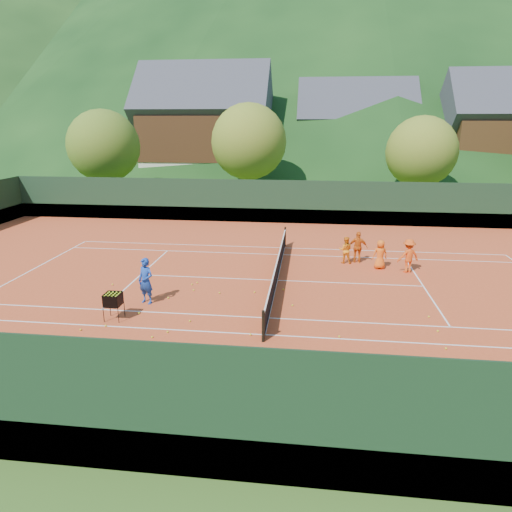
# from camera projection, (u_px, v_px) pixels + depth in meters

# --- Properties ---
(ground) EXTENTS (400.00, 400.00, 0.00)m
(ground) POSITION_uv_depth(u_px,v_px,m) (277.00, 281.00, 20.60)
(ground) COLOR #2E5119
(ground) RESTS_ON ground
(clay_court) EXTENTS (40.00, 24.00, 0.02)m
(clay_court) POSITION_uv_depth(u_px,v_px,m) (277.00, 281.00, 20.60)
(clay_court) COLOR #BE421E
(clay_court) RESTS_ON ground
(coach) EXTENTS (0.78, 0.65, 1.84)m
(coach) POSITION_uv_depth(u_px,v_px,m) (146.00, 281.00, 17.81)
(coach) COLOR #1940A4
(coach) RESTS_ON clay_court
(student_a) EXTENTS (0.70, 0.56, 1.37)m
(student_a) POSITION_uv_depth(u_px,v_px,m) (345.00, 250.00, 22.91)
(student_a) COLOR orange
(student_a) RESTS_ON clay_court
(student_b) EXTENTS (0.98, 0.50, 1.61)m
(student_b) POSITION_uv_depth(u_px,v_px,m) (358.00, 247.00, 22.96)
(student_b) COLOR #DD5E13
(student_b) RESTS_ON clay_court
(student_c) EXTENTS (0.77, 0.57, 1.43)m
(student_c) POSITION_uv_depth(u_px,v_px,m) (380.00, 254.00, 22.03)
(student_c) COLOR orange
(student_c) RESTS_ON clay_court
(student_d) EXTENTS (1.18, 0.90, 1.62)m
(student_d) POSITION_uv_depth(u_px,v_px,m) (408.00, 256.00, 21.49)
(student_d) COLOR #EA5014
(student_d) RESTS_ON clay_court
(tennis_ball_0) EXTENTS (0.07, 0.07, 0.07)m
(tennis_ball_0) POSITION_uv_depth(u_px,v_px,m) (78.00, 349.00, 14.38)
(tennis_ball_0) COLOR yellow
(tennis_ball_0) RESTS_ON clay_court
(tennis_ball_1) EXTENTS (0.07, 0.07, 0.07)m
(tennis_ball_1) POSITION_uv_depth(u_px,v_px,m) (113.00, 284.00, 19.99)
(tennis_ball_1) COLOR yellow
(tennis_ball_1) RESTS_ON clay_court
(tennis_ball_2) EXTENTS (0.07, 0.07, 0.07)m
(tennis_ball_2) POSITION_uv_depth(u_px,v_px,m) (139.00, 313.00, 17.02)
(tennis_ball_2) COLOR yellow
(tennis_ball_2) RESTS_ON clay_court
(tennis_ball_3) EXTENTS (0.07, 0.07, 0.07)m
(tennis_ball_3) POSITION_uv_depth(u_px,v_px,m) (429.00, 317.00, 16.71)
(tennis_ball_3) COLOR yellow
(tennis_ball_3) RESTS_ON clay_court
(tennis_ball_4) EXTENTS (0.07, 0.07, 0.07)m
(tennis_ball_4) POSITION_uv_depth(u_px,v_px,m) (220.00, 293.00, 19.01)
(tennis_ball_4) COLOR yellow
(tennis_ball_4) RESTS_ON clay_court
(tennis_ball_5) EXTENTS (0.07, 0.07, 0.07)m
(tennis_ball_5) POSITION_uv_depth(u_px,v_px,m) (356.00, 399.00, 11.78)
(tennis_ball_5) COLOR yellow
(tennis_ball_5) RESTS_ON clay_court
(tennis_ball_6) EXTENTS (0.07, 0.07, 0.07)m
(tennis_ball_6) POSITION_uv_depth(u_px,v_px,m) (399.00, 366.00, 13.35)
(tennis_ball_6) COLOR yellow
(tennis_ball_6) RESTS_ON clay_court
(tennis_ball_7) EXTENTS (0.07, 0.07, 0.07)m
(tennis_ball_7) POSITION_uv_depth(u_px,v_px,m) (292.00, 305.00, 17.74)
(tennis_ball_7) COLOR yellow
(tennis_ball_7) RESTS_ON clay_court
(tennis_ball_9) EXTENTS (0.07, 0.07, 0.07)m
(tennis_ball_9) POSITION_uv_depth(u_px,v_px,m) (251.00, 335.00, 15.33)
(tennis_ball_9) COLOR yellow
(tennis_ball_9) RESTS_ON clay_court
(tennis_ball_10) EXTENTS (0.07, 0.07, 0.07)m
(tennis_ball_10) POSITION_uv_depth(u_px,v_px,m) (95.00, 347.00, 14.51)
(tennis_ball_10) COLOR yellow
(tennis_ball_10) RESTS_ON clay_court
(tennis_ball_11) EXTENTS (0.07, 0.07, 0.07)m
(tennis_ball_11) POSITION_uv_depth(u_px,v_px,m) (80.00, 330.00, 15.68)
(tennis_ball_11) COLOR yellow
(tennis_ball_11) RESTS_ON clay_court
(tennis_ball_12) EXTENTS (0.07, 0.07, 0.07)m
(tennis_ball_12) POSITION_uv_depth(u_px,v_px,m) (446.00, 348.00, 14.39)
(tennis_ball_12) COLOR yellow
(tennis_ball_12) RESTS_ON clay_court
(tennis_ball_13) EXTENTS (0.07, 0.07, 0.07)m
(tennis_ball_13) POSITION_uv_depth(u_px,v_px,m) (194.00, 290.00, 19.32)
(tennis_ball_13) COLOR yellow
(tennis_ball_13) RESTS_ON clay_court
(tennis_ball_14) EXTENTS (0.07, 0.07, 0.07)m
(tennis_ball_14) POSITION_uv_depth(u_px,v_px,m) (190.00, 321.00, 16.36)
(tennis_ball_14) COLOR yellow
(tennis_ball_14) RESTS_ON clay_court
(tennis_ball_15) EXTENTS (0.07, 0.07, 0.07)m
(tennis_ball_15) POSITION_uv_depth(u_px,v_px,m) (192.00, 284.00, 20.00)
(tennis_ball_15) COLOR yellow
(tennis_ball_15) RESTS_ON clay_court
(tennis_ball_16) EXTENTS (0.07, 0.07, 0.07)m
(tennis_ball_16) POSITION_uv_depth(u_px,v_px,m) (152.00, 337.00, 15.15)
(tennis_ball_16) COLOR yellow
(tennis_ball_16) RESTS_ON clay_court
(tennis_ball_17) EXTENTS (0.07, 0.07, 0.07)m
(tennis_ball_17) POSITION_uv_depth(u_px,v_px,m) (18.00, 350.00, 14.29)
(tennis_ball_17) COLOR yellow
(tennis_ball_17) RESTS_ON clay_court
(tennis_ball_18) EXTENTS (0.07, 0.07, 0.07)m
(tennis_ball_18) POSITION_uv_depth(u_px,v_px,m) (420.00, 393.00, 12.04)
(tennis_ball_18) COLOR yellow
(tennis_ball_18) RESTS_ON clay_court
(tennis_ball_19) EXTENTS (0.07, 0.07, 0.07)m
(tennis_ball_19) POSITION_uv_depth(u_px,v_px,m) (339.00, 336.00, 15.19)
(tennis_ball_19) COLOR yellow
(tennis_ball_19) RESTS_ON clay_court
(tennis_ball_20) EXTENTS (0.07, 0.07, 0.07)m
(tennis_ball_20) POSITION_uv_depth(u_px,v_px,m) (438.00, 331.00, 15.58)
(tennis_ball_20) COLOR yellow
(tennis_ball_20) RESTS_ON clay_court
(tennis_ball_21) EXTENTS (0.07, 0.07, 0.07)m
(tennis_ball_21) POSITION_uv_depth(u_px,v_px,m) (254.00, 292.00, 19.10)
(tennis_ball_21) COLOR yellow
(tennis_ball_21) RESTS_ON clay_court
(tennis_ball_22) EXTENTS (0.07, 0.07, 0.07)m
(tennis_ball_22) POSITION_uv_depth(u_px,v_px,m) (367.00, 402.00, 11.65)
(tennis_ball_22) COLOR yellow
(tennis_ball_22) RESTS_ON clay_court
(tennis_ball_23) EXTENTS (0.07, 0.07, 0.07)m
(tennis_ball_23) POSITION_uv_depth(u_px,v_px,m) (283.00, 289.00, 19.40)
(tennis_ball_23) COLOR yellow
(tennis_ball_23) RESTS_ON clay_court
(tennis_ball_24) EXTENTS (0.07, 0.07, 0.07)m
(tennis_ball_24) POSITION_uv_depth(u_px,v_px,m) (168.00, 332.00, 15.52)
(tennis_ball_24) COLOR yellow
(tennis_ball_24) RESTS_ON clay_court
(tennis_ball_25) EXTENTS (0.07, 0.07, 0.07)m
(tennis_ball_25) POSITION_uv_depth(u_px,v_px,m) (106.00, 326.00, 15.98)
(tennis_ball_25) COLOR yellow
(tennis_ball_25) RESTS_ON clay_court
(tennis_ball_26) EXTENTS (0.07, 0.07, 0.07)m
(tennis_ball_26) POSITION_uv_depth(u_px,v_px,m) (34.00, 340.00, 14.93)
(tennis_ball_26) COLOR yellow
(tennis_ball_26) RESTS_ON clay_court
(tennis_ball_27) EXTENTS (0.07, 0.07, 0.07)m
(tennis_ball_27) POSITION_uv_depth(u_px,v_px,m) (168.00, 298.00, 18.48)
(tennis_ball_27) COLOR yellow
(tennis_ball_27) RESTS_ON clay_court
(tennis_ball_28) EXTENTS (0.07, 0.07, 0.07)m
(tennis_ball_28) POSITION_uv_depth(u_px,v_px,m) (491.00, 417.00, 11.08)
(tennis_ball_28) COLOR yellow
(tennis_ball_28) RESTS_ON clay_court
(tennis_ball_29) EXTENTS (0.07, 0.07, 0.07)m
(tennis_ball_29) POSITION_uv_depth(u_px,v_px,m) (197.00, 283.00, 20.21)
(tennis_ball_29) COLOR yellow
(tennis_ball_29) RESTS_ON clay_court
(court_lines) EXTENTS (23.83, 11.03, 0.00)m
(court_lines) POSITION_uv_depth(u_px,v_px,m) (277.00, 280.00, 20.60)
(court_lines) COLOR white
(court_lines) RESTS_ON clay_court
(tennis_net) EXTENTS (0.10, 12.07, 1.10)m
(tennis_net) POSITION_uv_depth(u_px,v_px,m) (277.00, 270.00, 20.45)
(tennis_net) COLOR black
(tennis_net) RESTS_ON clay_court
(perimeter_fence) EXTENTS (40.40, 24.24, 3.00)m
(perimeter_fence) POSITION_uv_depth(u_px,v_px,m) (277.00, 254.00, 20.24)
(perimeter_fence) COLOR black
(perimeter_fence) RESTS_ON clay_court
(ball_hopper) EXTENTS (0.57, 0.57, 1.00)m
(ball_hopper) POSITION_uv_depth(u_px,v_px,m) (113.00, 300.00, 16.37)
(ball_hopper) COLOR black
(ball_hopper) RESTS_ON clay_court
(chalet_left) EXTENTS (13.80, 9.93, 12.92)m
(chalet_left) POSITION_uv_depth(u_px,v_px,m) (206.00, 133.00, 48.66)
(chalet_left) COLOR beige
(chalet_left) RESTS_ON ground
(chalet_mid) EXTENTS (12.65, 8.82, 11.45)m
(chalet_mid) POSITION_uv_depth(u_px,v_px,m) (354.00, 138.00, 50.82)
(chalet_mid) COLOR beige
(chalet_mid) RESTS_ON ground
(chalet_right) EXTENTS (11.50, 8.82, 11.91)m
(chalet_right) POSITION_uv_depth(u_px,v_px,m) (501.00, 138.00, 45.33)
(chalet_right) COLOR beige
(chalet_right) RESTS_ON ground
(tree_a) EXTENTS (6.00, 6.00, 7.88)m
(tree_a) POSITION_uv_depth(u_px,v_px,m) (104.00, 146.00, 38.16)
(tree_a) COLOR #422A1A
(tree_a) RESTS_ON ground
(tree_b) EXTENTS (6.40, 6.40, 8.40)m
(tree_b) POSITION_uv_depth(u_px,v_px,m) (249.00, 142.00, 38.59)
(tree_b) COLOR #3B2617
(tree_b) RESTS_ON ground
(tree_c) EXTENTS (5.60, 5.60, 7.35)m
(tree_c) POSITION_uv_depth(u_px,v_px,m) (421.00, 152.00, 36.22)
(tree_c) COLOR #402919
(tree_c) RESTS_ON ground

